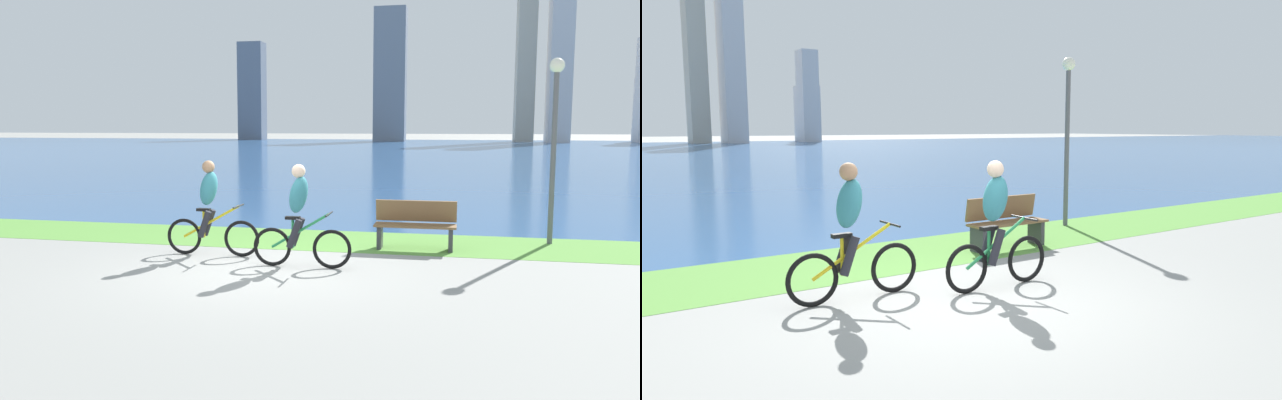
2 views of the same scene
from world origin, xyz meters
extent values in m
plane|color=gray|center=(0.00, 0.00, 0.00)|extent=(300.00, 300.00, 0.00)
cube|color=#59933D|center=(0.00, 2.75, 0.00)|extent=(120.00, 2.26, 0.01)
cube|color=#2D568C|center=(0.00, 46.09, 0.00)|extent=(300.00, 84.41, 0.00)
torus|color=black|center=(1.08, 0.31, 0.32)|extent=(0.64, 0.06, 0.64)
torus|color=black|center=(0.09, 0.31, 0.32)|extent=(0.64, 0.06, 0.64)
cylinder|color=#268C4C|center=(0.56, 0.31, 0.60)|extent=(0.97, 0.04, 0.61)
cylinder|color=#268C4C|center=(0.43, 0.31, 0.55)|extent=(0.04, 0.04, 0.47)
cube|color=black|center=(0.43, 0.31, 0.81)|extent=(0.24, 0.10, 0.05)
cylinder|color=black|center=(1.03, 0.31, 0.89)|extent=(0.03, 0.52, 0.03)
ellipsoid|color=teal|center=(0.53, 0.31, 1.19)|extent=(0.40, 0.36, 0.65)
sphere|color=beige|center=(0.53, 0.31, 1.57)|extent=(0.22, 0.22, 0.22)
cylinder|color=#26262D|center=(0.48, 0.41, 0.57)|extent=(0.27, 0.11, 0.49)
cylinder|color=#26262D|center=(0.48, 0.21, 0.57)|extent=(0.27, 0.11, 0.49)
torus|color=black|center=(-0.64, 0.89, 0.32)|extent=(0.64, 0.06, 0.64)
torus|color=black|center=(-1.72, 0.89, 0.32)|extent=(0.64, 0.06, 0.64)
cylinder|color=gold|center=(-1.21, 0.89, 0.61)|extent=(1.05, 0.04, 0.61)
cylinder|color=gold|center=(-1.34, 0.89, 0.56)|extent=(0.04, 0.04, 0.47)
cube|color=black|center=(-1.34, 0.89, 0.81)|extent=(0.24, 0.10, 0.05)
cylinder|color=black|center=(-0.69, 0.89, 0.89)|extent=(0.03, 0.52, 0.03)
ellipsoid|color=teal|center=(-1.23, 0.89, 1.19)|extent=(0.40, 0.36, 0.65)
sphere|color=#A57A59|center=(-1.23, 0.89, 1.57)|extent=(0.22, 0.22, 0.22)
cylinder|color=#26262D|center=(-1.29, 0.99, 0.57)|extent=(0.27, 0.11, 0.49)
cylinder|color=#26262D|center=(-1.29, 0.79, 0.57)|extent=(0.27, 0.11, 0.49)
cube|color=brown|center=(2.28, 2.16, 0.45)|extent=(1.50, 0.45, 0.04)
cube|color=brown|center=(2.28, 2.36, 0.70)|extent=(1.50, 0.11, 0.40)
cube|color=#38383D|center=(2.93, 2.16, 0.23)|extent=(0.08, 0.37, 0.45)
cube|color=#38383D|center=(1.63, 2.16, 0.23)|extent=(0.08, 0.37, 0.45)
cylinder|color=#595960|center=(4.81, 3.31, 1.66)|extent=(0.10, 0.10, 3.31)
sphere|color=white|center=(4.81, 3.31, 3.41)|extent=(0.28, 0.28, 0.28)
cube|color=slate|center=(-27.73, 83.84, 7.34)|extent=(3.75, 2.96, 14.68)
cube|color=slate|center=(-6.10, 78.69, 9.04)|extent=(4.30, 3.52, 18.08)
cube|color=#ADA899|center=(11.77, 79.90, 12.14)|extent=(2.35, 3.87, 24.29)
cube|color=#B7B7BC|center=(15.70, 77.11, 11.65)|extent=(2.72, 4.23, 23.30)
camera|label=1|loc=(2.98, -9.44, 2.30)|focal=35.39mm
camera|label=2|loc=(-4.04, -5.52, 2.09)|focal=32.45mm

